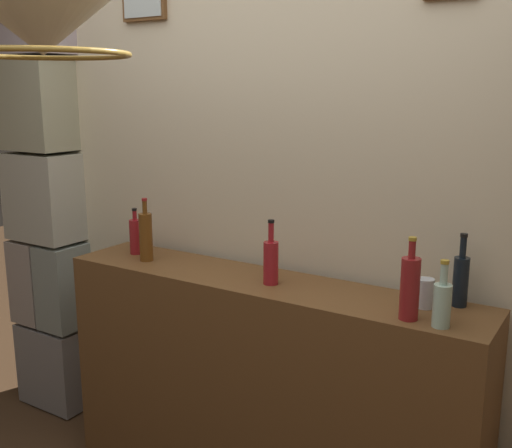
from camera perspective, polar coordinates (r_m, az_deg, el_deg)
panelled_rear_partition at (r=2.68m, az=3.53°, el=2.33°), size 3.59×0.15×2.55m
stone_pillar at (r=3.57m, az=-19.04°, el=2.41°), size 0.44×0.30×2.48m
bar_shelf_unit at (r=2.74m, az=0.58°, el=-15.82°), size 1.88×0.37×1.05m
liquor_bottle_scotch at (r=2.15m, az=14.29°, el=-5.78°), size 0.07×0.07×0.29m
liquor_bottle_gin at (r=2.46m, az=1.41°, el=-3.49°), size 0.06×0.06×0.27m
liquor_bottle_bourbon at (r=2.97m, az=-11.28°, el=-1.10°), size 0.06×0.06×0.22m
liquor_bottle_rum at (r=2.12m, az=17.11°, el=-7.10°), size 0.06×0.06×0.23m
liquor_bottle_vermouth at (r=2.33m, az=18.72°, el=-4.93°), size 0.06×0.06×0.27m
liquor_bottle_port at (r=2.84m, az=-10.33°, el=-1.11°), size 0.06×0.06×0.29m
glass_tumbler_rocks at (r=2.29m, az=15.65°, el=-6.30°), size 0.06×0.06×0.11m
pendant_lamp at (r=1.91m, az=-19.58°, el=17.47°), size 0.50×0.50×0.53m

